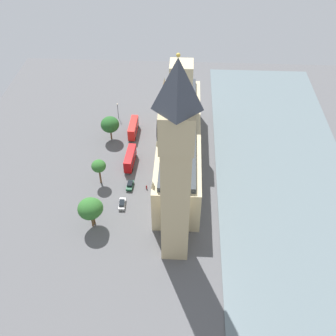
{
  "coord_description": "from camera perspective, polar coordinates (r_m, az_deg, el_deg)",
  "views": [
    {
      "loc": [
        -3.57,
        103.25,
        89.0
      ],
      "look_at": [
        1.0,
        12.67,
        8.45
      ],
      "focal_mm": 43.1,
      "sensor_mm": 36.0,
      "label": 1
    }
  ],
  "objects": [
    {
      "name": "ground_plane",
      "position": [
        136.36,
        0.69,
        0.86
      ],
      "size": [
        145.81,
        145.81,
        0.0
      ],
      "primitive_type": "plane",
      "color": "#565659"
    },
    {
      "name": "street_lamp_trailing",
      "position": [
        155.56,
        -7.13,
        8.4
      ],
      "size": [
        0.56,
        0.56,
        6.62
      ],
      "color": "black",
      "rests_on": "ground"
    },
    {
      "name": "plane_tree_under_trees",
      "position": [
        113.27,
        -10.98,
        -5.68
      ],
      "size": [
        6.8,
        6.8,
        10.05
      ],
      "color": "brown",
      "rests_on": "ground"
    },
    {
      "name": "plane_tree_kerbside",
      "position": [
        114.02,
        -10.69,
        -5.6
      ],
      "size": [
        6.23,
        6.23,
        9.31
      ],
      "color": "brown",
      "rests_on": "ground"
    },
    {
      "name": "plane_tree_far_end",
      "position": [
        143.95,
        -8.21,
        6.1
      ],
      "size": [
        6.49,
        6.49,
        9.14
      ],
      "color": "brown",
      "rests_on": "ground"
    },
    {
      "name": "car_dark_green_opposite_hall",
      "position": [
        127.31,
        -5.39,
        -2.42
      ],
      "size": [
        2.14,
        4.44,
        1.74
      ],
      "rotation": [
        0.0,
        0.0,
        -0.06
      ],
      "color": "#19472D",
      "rests_on": "ground"
    },
    {
      "name": "parliament_building",
      "position": [
        131.91,
        1.61,
        4.04
      ],
      "size": [
        13.57,
        59.96,
        30.95
      ],
      "color": "#CCBA8E",
      "rests_on": "ground"
    },
    {
      "name": "car_white_midblock",
      "position": [
        121.88,
        -6.52,
        -5.04
      ],
      "size": [
        2.05,
        4.63,
        1.74
      ],
      "rotation": [
        0.0,
        0.0,
        3.18
      ],
      "color": "silver",
      "rests_on": "ground"
    },
    {
      "name": "double_decker_bus_near_tower",
      "position": [
        134.35,
        -5.38,
        1.39
      ],
      "size": [
        3.09,
        10.62,
        4.75
      ],
      "rotation": [
        0.0,
        0.0,
        -0.05
      ],
      "color": "#B20C0F",
      "rests_on": "ground"
    },
    {
      "name": "clock_tower",
      "position": [
        89.75,
        1.16,
        -0.03
      ],
      "size": [
        7.78,
        7.78,
        56.8
      ],
      "color": "tan",
      "rests_on": "ground"
    },
    {
      "name": "river_thames",
      "position": [
        140.08,
        15.63,
        0.39
      ],
      "size": [
        43.49,
        131.23,
        0.25
      ],
      "primitive_type": "cube",
      "color": "slate",
      "rests_on": "ground"
    },
    {
      "name": "plane_tree_corner",
      "position": [
        126.01,
        -9.78,
        0.25
      ],
      "size": [
        4.5,
        4.5,
        8.95
      ],
      "color": "brown",
      "rests_on": "ground"
    },
    {
      "name": "pedestrian_by_river_gate",
      "position": [
        126.52,
        -3.06,
        -2.72
      ],
      "size": [
        0.58,
        0.65,
        1.55
      ],
      "rotation": [
        0.0,
        0.0,
        3.62
      ],
      "color": "maroon",
      "rests_on": "ground"
    },
    {
      "name": "double_decker_bus_leading",
      "position": [
        147.83,
        -4.94,
        5.69
      ],
      "size": [
        2.89,
        10.57,
        4.75
      ],
      "rotation": [
        0.0,
        0.0,
        3.11
      ],
      "color": "red",
      "rests_on": "ground"
    }
  ]
}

